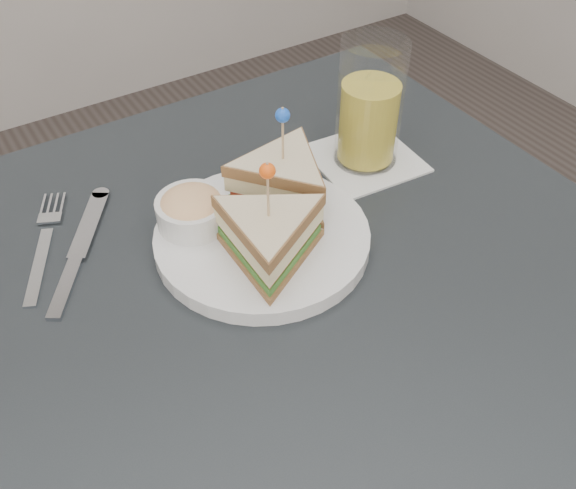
{
  "coord_description": "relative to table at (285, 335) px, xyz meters",
  "views": [
    {
      "loc": [
        -0.24,
        -0.39,
        1.24
      ],
      "look_at": [
        0.01,
        0.01,
        0.8
      ],
      "focal_mm": 40.0,
      "sensor_mm": 36.0,
      "label": 1
    }
  ],
  "objects": [
    {
      "name": "cutlery_knife",
      "position": [
        -0.17,
        0.16,
        0.08
      ],
      "size": [
        0.13,
        0.18,
        0.01
      ],
      "rotation": [
        0.0,
        0.0,
        -0.59
      ],
      "color": "#B5B9C1",
      "rests_on": "table"
    },
    {
      "name": "table",
      "position": [
        0.0,
        0.0,
        0.0
      ],
      "size": [
        0.8,
        0.8,
        0.75
      ],
      "color": "black",
      "rests_on": "ground"
    },
    {
      "name": "cutlery_fork",
      "position": [
        -0.19,
        0.2,
        0.08
      ],
      "size": [
        0.1,
        0.17,
        0.01
      ],
      "rotation": [
        0.0,
        0.0,
        -0.45
      ],
      "color": "silver",
      "rests_on": "table"
    },
    {
      "name": "drink_set",
      "position": [
        0.21,
        0.14,
        0.15
      ],
      "size": [
        0.14,
        0.14,
        0.16
      ],
      "rotation": [
        0.0,
        0.0,
        -0.07
      ],
      "color": "silver",
      "rests_on": "table"
    },
    {
      "name": "plate_meal",
      "position": [
        0.02,
        0.07,
        0.11
      ],
      "size": [
        0.27,
        0.25,
        0.14
      ],
      "rotation": [
        0.0,
        0.0,
        -0.02
      ],
      "color": "silver",
      "rests_on": "table"
    }
  ]
}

